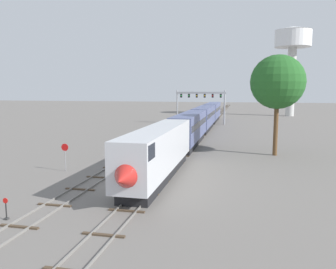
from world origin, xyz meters
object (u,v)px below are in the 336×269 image
object	(u,v)px
trackside_tree_left	(278,82)
switch_stand	(6,212)
passenger_train	(198,122)
water_tower	(293,44)
stop_sign	(65,153)
signal_gantry	(201,99)

from	to	relation	value
trackside_tree_left	switch_stand	bearing A→B (deg)	-125.77
passenger_train	switch_stand	bearing A→B (deg)	-99.59
switch_stand	water_tower	bearing A→B (deg)	72.74
trackside_tree_left	water_tower	bearing A→B (deg)	81.28
switch_stand	stop_sign	distance (m)	13.19
trackside_tree_left	signal_gantry	bearing A→B (deg)	110.65
passenger_train	stop_sign	xyz separation A→B (m)	(-10.00, -29.21, -0.73)
signal_gantry	stop_sign	xyz separation A→B (m)	(-7.75, -50.92, -4.15)
stop_sign	switch_stand	bearing A→B (deg)	-77.23
signal_gantry	stop_sign	world-z (taller)	signal_gantry
water_tower	trackside_tree_left	size ratio (longest dim) A/B	2.18
water_tower	switch_stand	distance (m)	101.62
switch_stand	stop_sign	size ratio (longest dim) A/B	0.51
water_tower	passenger_train	bearing A→B (deg)	-112.95
stop_sign	trackside_tree_left	size ratio (longest dim) A/B	0.23
passenger_train	switch_stand	world-z (taller)	passenger_train
passenger_train	trackside_tree_left	world-z (taller)	trackside_tree_left
passenger_train	trackside_tree_left	size ratio (longest dim) A/B	6.23
passenger_train	water_tower	bearing A→B (deg)	67.05
water_tower	trackside_tree_left	bearing A→B (deg)	-98.72
switch_stand	signal_gantry	bearing A→B (deg)	85.65
stop_sign	trackside_tree_left	bearing A→B (deg)	31.72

